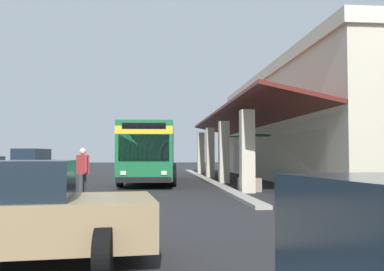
% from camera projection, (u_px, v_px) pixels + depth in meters
% --- Properties ---
extents(ground, '(120.00, 120.00, 0.00)m').
position_uv_depth(ground, '(261.00, 180.00, 25.72)').
color(ground, '#262628').
extents(curb_strip, '(28.66, 0.50, 0.12)m').
position_uv_depth(curb_strip, '(205.00, 179.00, 26.23)').
color(curb_strip, '#9E998E').
rests_on(curb_strip, ground).
extents(plaza_building, '(24.18, 15.51, 6.76)m').
position_uv_depth(plaza_building, '(355.00, 126.00, 27.19)').
color(plaza_building, beige).
rests_on(plaza_building, ground).
extents(transit_bus, '(11.31, 3.15, 3.34)m').
position_uv_depth(transit_bus, '(151.00, 149.00, 24.31)').
color(transit_bus, '#196638').
rests_on(transit_bus, ground).
extents(parked_suv_blue, '(4.95, 2.48, 1.97)m').
position_uv_depth(parked_suv_blue, '(31.00, 162.00, 30.36)').
color(parked_suv_blue, navy).
rests_on(parked_suv_blue, ground).
extents(pedestrian, '(0.63, 0.49, 1.78)m').
position_uv_depth(pedestrian, '(83.00, 170.00, 14.73)').
color(pedestrian, '#38383D').
rests_on(pedestrian, ground).
extents(potted_palm, '(1.63, 1.89, 2.46)m').
position_uv_depth(potted_palm, '(249.00, 177.00, 18.01)').
color(potted_palm, gray).
rests_on(potted_palm, ground).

